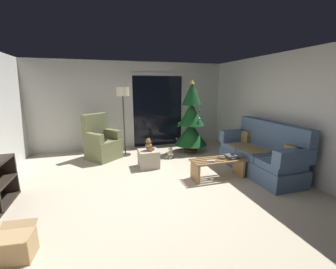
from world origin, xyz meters
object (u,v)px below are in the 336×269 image
(book_stack, at_px, (232,157))
(floor_lamp, at_px, (123,98))
(teddy_bear_cream_by_tree, at_px, (170,153))
(cardboard_box_open_near_shelf, at_px, (14,247))
(christmas_tree, at_px, (191,121))
(ottoman, at_px, (149,159))
(coffee_table, at_px, (218,165))
(teddy_bear_chestnut, at_px, (149,145))
(couch, at_px, (261,154))
(remote_white, at_px, (211,161))
(cell_phone, at_px, (232,154))
(remote_graphite, at_px, (221,158))
(armchair, at_px, (102,143))

(book_stack, distance_m, floor_lamp, 3.01)
(book_stack, relative_size, teddy_bear_cream_by_tree, 0.85)
(cardboard_box_open_near_shelf, bearing_deg, christmas_tree, 42.91)
(ottoman, relative_size, teddy_bear_cream_by_tree, 1.54)
(coffee_table, bearing_deg, teddy_bear_chestnut, 140.59)
(couch, relative_size, remote_white, 12.44)
(couch, distance_m, ottoman, 2.44)
(remote_white, relative_size, cardboard_box_open_near_shelf, 0.33)
(coffee_table, xyz_separation_m, ottoman, (-1.21, 0.99, -0.07))
(christmas_tree, bearing_deg, teddy_bear_cream_by_tree, -155.09)
(couch, height_order, book_stack, couch)
(ottoman, xyz_separation_m, teddy_bear_cream_by_tree, (0.66, 0.48, -0.08))
(coffee_table, relative_size, cardboard_box_open_near_shelf, 2.35)
(coffee_table, bearing_deg, cell_phone, -1.96)
(coffee_table, bearing_deg, remote_white, -159.54)
(cell_phone, distance_m, ottoman, 1.84)
(coffee_table, xyz_separation_m, book_stack, (0.29, -0.03, 0.17))
(cell_phone, height_order, floor_lamp, floor_lamp)
(remote_graphite, bearing_deg, teddy_bear_chestnut, 101.01)
(cell_phone, xyz_separation_m, ottoman, (-1.51, 1.00, -0.28))
(remote_white, height_order, christmas_tree, christmas_tree)
(coffee_table, xyz_separation_m, armchair, (-2.22, 1.93, 0.14))
(cell_phone, bearing_deg, cardboard_box_open_near_shelf, -134.57)
(remote_graphite, xyz_separation_m, armchair, (-2.28, 1.92, -0.01))
(cardboard_box_open_near_shelf, bearing_deg, book_stack, 19.66)
(teddy_bear_cream_by_tree, bearing_deg, cell_phone, -60.19)
(remote_graphite, bearing_deg, cardboard_box_open_near_shelf, 160.21)
(remote_white, relative_size, book_stack, 0.64)
(book_stack, distance_m, teddy_bear_chestnut, 1.80)
(couch, bearing_deg, teddy_bear_cream_by_tree, 137.05)
(book_stack, bearing_deg, remote_graphite, 169.75)
(christmas_tree, relative_size, ottoman, 4.51)
(cell_phone, distance_m, floor_lamp, 2.99)
(christmas_tree, relative_size, cardboard_box_open_near_shelf, 4.25)
(coffee_table, bearing_deg, book_stack, -5.99)
(couch, height_order, remote_white, couch)
(christmas_tree, height_order, teddy_bear_chestnut, christmas_tree)
(ottoman, relative_size, teddy_bear_chestnut, 1.54)
(remote_graphite, bearing_deg, ottoman, 101.00)
(armchair, height_order, teddy_bear_chestnut, armchair)
(book_stack, xyz_separation_m, floor_lamp, (-1.92, 2.05, 1.07))
(armchair, relative_size, cardboard_box_open_near_shelf, 2.42)
(teddy_bear_cream_by_tree, bearing_deg, floor_lamp, 153.43)
(couch, relative_size, teddy_bear_chestnut, 6.80)
(coffee_table, height_order, armchair, armchair)
(cell_phone, bearing_deg, teddy_bear_cream_by_tree, 145.38)
(couch, height_order, coffee_table, couch)
(book_stack, relative_size, cardboard_box_open_near_shelf, 0.52)
(coffee_table, bearing_deg, christmas_tree, 85.06)
(remote_graphite, bearing_deg, armchair, 98.57)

